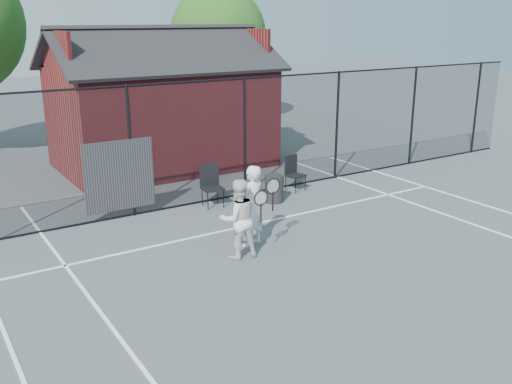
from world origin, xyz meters
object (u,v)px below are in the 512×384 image
chair_left (213,186)px  clubhouse (162,113)px  player_back (238,219)px  chair_right (296,174)px  player_front (252,206)px  waste_bin (274,189)px

chair_left → clubhouse: bearing=88.8°
player_back → chair_right: 4.59m
player_front → player_back: size_ratio=1.08×
clubhouse → chair_right: 4.90m
player_front → chair_right: 3.97m
player_back → chair_left: size_ratio=1.53×
waste_bin → chair_right: bearing=26.1°
waste_bin → clubhouse: bearing=99.2°
player_front → player_back: (-0.52, -0.35, -0.06)m
chair_left → player_front: bearing=-93.7°
player_back → waste_bin: (2.48, 2.45, -0.43)m
clubhouse → player_front: 7.14m
player_back → player_front: bearing=34.0°
clubhouse → chair_left: bearing=-98.5°
clubhouse → chair_left: (-0.66, -4.40, -1.10)m
chair_right → player_back: bearing=-150.2°
player_front → chair_right: bearing=41.1°
player_back → waste_bin: player_back is taller
player_front → waste_bin: 2.92m
player_back → chair_right: (3.50, 2.95, -0.32)m
waste_bin → player_back: bearing=-135.4°
chair_left → waste_bin: bearing=-11.6°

